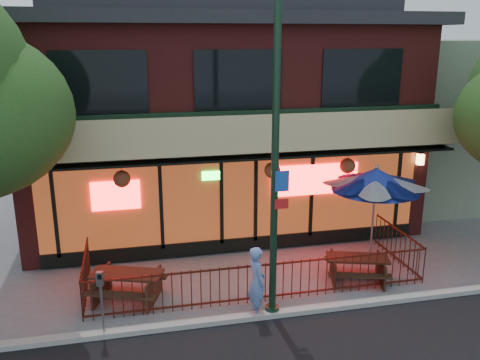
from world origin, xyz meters
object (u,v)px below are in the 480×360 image
at_px(picnic_table_left, 127,282).
at_px(parking_meter_near, 101,293).
at_px(picnic_table_right, 357,265).
at_px(pedestrian, 257,282).
at_px(street_light, 275,182).
at_px(patio_umbrella, 376,179).

distance_m(picnic_table_left, parking_meter_near, 1.64).
xyz_separation_m(picnic_table_right, pedestrian, (-2.95, -1.05, 0.39)).
distance_m(street_light, parking_meter_near, 4.30).
height_order(picnic_table_left, parking_meter_near, parking_meter_near).
height_order(picnic_table_right, pedestrian, pedestrian).
height_order(picnic_table_left, patio_umbrella, patio_umbrella).
bearing_deg(street_light, picnic_table_left, 156.75).
distance_m(street_light, patio_umbrella, 4.37).
relative_size(patio_umbrella, parking_meter_near, 1.84).
bearing_deg(parking_meter_near, picnic_table_left, 70.70).
relative_size(picnic_table_left, patio_umbrella, 0.73).
height_order(pedestrian, parking_meter_near, pedestrian).
bearing_deg(pedestrian, patio_umbrella, -68.73).
bearing_deg(picnic_table_left, picnic_table_right, -2.74).
distance_m(picnic_table_left, patio_umbrella, 7.13).
xyz_separation_m(street_light, pedestrian, (-0.36, 0.05, -2.32)).
bearing_deg(picnic_table_right, picnic_table_left, 177.26).
xyz_separation_m(picnic_table_right, patio_umbrella, (1.00, 1.24, 1.90)).
xyz_separation_m(picnic_table_left, picnic_table_right, (5.81, -0.28, -0.03)).
xyz_separation_m(picnic_table_left, pedestrian, (2.85, -1.33, 0.36)).
distance_m(patio_umbrella, parking_meter_near, 7.83).
bearing_deg(pedestrian, parking_meter_near, 83.47).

